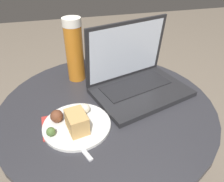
{
  "coord_description": "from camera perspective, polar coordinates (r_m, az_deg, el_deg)",
  "views": [
    {
      "loc": [
        -0.13,
        -0.57,
        0.99
      ],
      "look_at": [
        0.01,
        -0.03,
        0.61
      ],
      "focal_mm": 35.0,
      "sensor_mm": 36.0,
      "label": 1
    }
  ],
  "objects": [
    {
      "name": "snack_plate",
      "position": [
        0.65,
        -9.65,
        -8.18
      ],
      "size": [
        0.2,
        0.2,
        0.07
      ],
      "color": "silver",
      "rests_on": "table"
    },
    {
      "name": "napkin",
      "position": [
        0.68,
        -11.47,
        -8.3
      ],
      "size": [
        0.15,
        0.11,
        0.0
      ],
      "color": "#B7332D",
      "rests_on": "table"
    },
    {
      "name": "beer_glass",
      "position": [
        0.84,
        -9.79,
        10.46
      ],
      "size": [
        0.07,
        0.07,
        0.24
      ],
      "color": "#C6701E",
      "rests_on": "table"
    },
    {
      "name": "fork",
      "position": [
        0.64,
        -11.03,
        -10.89
      ],
      "size": [
        0.09,
        0.19,
        0.0
      ],
      "color": "silver",
      "rests_on": "table"
    },
    {
      "name": "laptop",
      "position": [
        0.79,
        6.26,
        3.42
      ],
      "size": [
        0.38,
        0.31,
        0.24
      ],
      "color": "#232326",
      "rests_on": "table"
    },
    {
      "name": "table",
      "position": [
        0.84,
        -1.19,
        -11.61
      ],
      "size": [
        0.72,
        0.72,
        0.54
      ],
      "color": "black",
      "rests_on": "ground_plane"
    }
  ]
}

